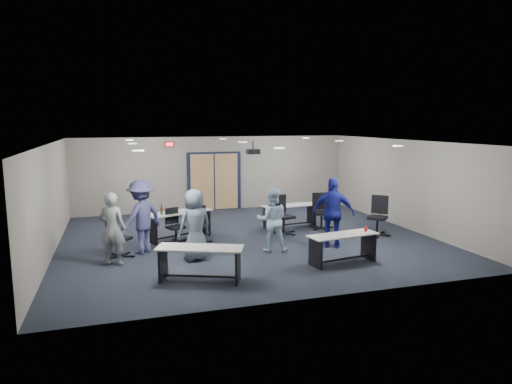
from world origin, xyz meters
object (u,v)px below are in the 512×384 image
object	(u,v)px
table_back_left	(179,220)
person_back	(141,217)
person_gray	(112,229)
chair_back_a	(176,226)
chair_back_b	(199,225)
chair_loose_left	(120,237)
chair_loose_right	(377,216)
person_plaid	(195,225)
table_front_right	(343,243)
chair_back_c	(284,215)
table_back_right	(290,212)
table_front_left	(200,258)
person_navy	(333,213)
chair_back_d	(322,211)
person_lightblue	(272,220)

from	to	relation	value
table_back_left	person_back	xyz separation A→B (m)	(-1.06, -1.13, 0.39)
person_gray	chair_back_a	bearing A→B (deg)	-114.33
chair_back_b	chair_loose_left	world-z (taller)	chair_loose_left
chair_loose_right	person_plaid	world-z (taller)	person_plaid
table_front_right	chair_back_c	xyz separation A→B (m)	(-0.35, 2.95, 0.09)
table_back_right	person_gray	size ratio (longest dim) A/B	1.05
table_front_left	chair_back_a	size ratio (longest dim) A/B	1.98
chair_back_b	person_back	xyz separation A→B (m)	(-1.52, -0.46, 0.41)
person_plaid	chair_loose_left	bearing A→B (deg)	-41.46
person_plaid	table_back_right	bearing A→B (deg)	-161.58
table_back_right	chair_loose_right	world-z (taller)	chair_loose_right
person_navy	chair_loose_right	bearing A→B (deg)	-128.56
table_front_right	person_navy	distance (m)	1.40
table_front_right	person_plaid	xyz separation A→B (m)	(-3.23, 1.23, 0.38)
table_back_right	chair_loose_right	xyz separation A→B (m)	(2.02, -1.72, 0.09)
table_front_right	chair_back_a	size ratio (longest dim) A/B	1.86
table_front_right	person_back	world-z (taller)	person_back
chair_back_a	chair_back_d	distance (m)	4.47
table_front_left	person_gray	distance (m)	2.39
person_navy	chair_back_c	bearing A→B (deg)	-37.92
table_front_right	person_back	distance (m)	4.94
table_front_right	chair_back_a	distance (m)	4.54
chair_loose_left	person_lightblue	distance (m)	3.73
table_front_left	chair_loose_left	size ratio (longest dim) A/B	1.84
table_back_right	person_navy	distance (m)	2.52
chair_loose_left	person_lightblue	xyz separation A→B (m)	(3.68, -0.55, 0.30)
chair_loose_left	person_gray	xyz separation A→B (m)	(-0.15, -0.55, 0.34)
person_plaid	person_back	xyz separation A→B (m)	(-1.17, 0.98, 0.07)
table_front_left	person_back	size ratio (longest dim) A/B	1.01
table_back_right	chair_back_d	xyz separation A→B (m)	(0.85, -0.50, 0.06)
chair_back_b	chair_loose_right	distance (m)	5.07
table_front_left	chair_loose_right	world-z (taller)	chair_loose_right
person_gray	person_plaid	distance (m)	1.86
table_front_left	chair_loose_left	distance (m)	2.68
chair_back_d	person_lightblue	xyz separation A→B (m)	(-2.24, -1.84, 0.26)
person_navy	table_front_left	bearing A→B (deg)	50.63
chair_back_a	person_lightblue	size ratio (longest dim) A/B	0.58
chair_loose_left	person_navy	size ratio (longest dim) A/B	0.55
table_back_right	person_gray	distance (m)	5.73
table_back_right	table_front_right	bearing A→B (deg)	-97.06
table_back_right	chair_back_d	bearing A→B (deg)	-35.34
chair_loose_right	table_front_right	bearing A→B (deg)	-92.14
chair_loose_right	chair_back_d	bearing A→B (deg)	178.34
chair_back_d	person_navy	bearing A→B (deg)	-100.73
person_lightblue	person_navy	size ratio (longest dim) A/B	0.88
chair_back_a	chair_back_c	world-z (taller)	chair_back_c
table_front_right	person_lightblue	bearing A→B (deg)	123.38
chair_back_b	chair_back_c	distance (m)	2.54
chair_back_d	chair_loose_right	distance (m)	1.70
table_front_right	person_lightblue	xyz separation A→B (m)	(-1.25, 1.41, 0.34)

